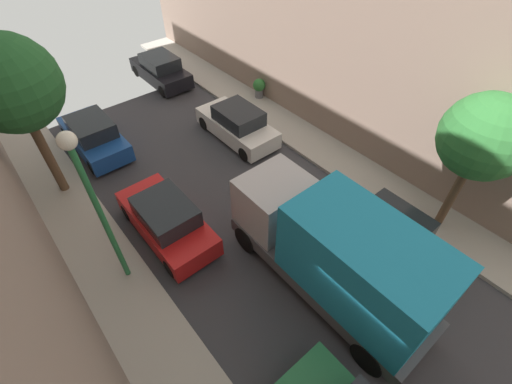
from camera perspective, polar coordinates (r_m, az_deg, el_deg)
name	(u,v)px	position (r m, az deg, el deg)	size (l,w,h in m)	color
ground	(365,321)	(11.44, 17.12, -19.22)	(32.00, 32.00, 0.00)	#38383D
sidewalk_right	(454,233)	(14.45, 29.20, -5.78)	(2.00, 44.00, 0.15)	#A8A399
parked_car_left_4	(167,220)	(12.55, -14.18, -4.39)	(1.78, 4.20, 1.57)	red
parked_car_left_5	(94,136)	(17.36, -24.65, 8.24)	(1.78, 4.20, 1.57)	#194799
parked_car_right_1	(387,231)	(12.64, 20.39, -5.92)	(1.78, 4.20, 1.57)	gray
parked_car_right_2	(237,124)	(16.55, -3.01, 10.80)	(1.78, 4.20, 1.57)	white
parked_car_right_3	(161,70)	(21.96, -15.08, 18.43)	(1.78, 4.20, 1.57)	black
delivery_truck	(336,253)	(10.26, 12.79, -9.56)	(2.26, 6.60, 3.38)	#4C4C51
street_tree_0	(11,85)	(13.73, -34.78, 13.95)	(3.08, 3.08, 6.02)	brown
street_tree_1	(485,138)	(12.24, 32.89, 7.35)	(2.59, 2.59, 5.05)	brown
potted_plant_1	(259,87)	(19.50, 0.50, 16.56)	(0.65, 0.65, 1.02)	slate
lamp_post	(91,194)	(9.68, -24.96, -0.29)	(0.44, 0.44, 5.42)	#26723F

